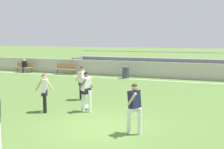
# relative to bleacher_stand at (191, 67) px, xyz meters

# --- Properties ---
(ground_plane) EXTENTS (160.00, 160.00, 0.00)m
(ground_plane) POSITION_rel_bleacher_stand_xyz_m (-1.75, -14.80, -0.75)
(ground_plane) COLOR #4C6B30
(field_line_sideline) EXTENTS (44.00, 0.12, 0.01)m
(field_line_sideline) POSITION_rel_bleacher_stand_xyz_m (-1.75, -3.34, -0.75)
(field_line_sideline) COLOR white
(field_line_sideline) RESTS_ON ground
(sideline_wall) EXTENTS (48.00, 0.16, 1.23)m
(sideline_wall) POSITION_rel_bleacher_stand_xyz_m (-1.75, -1.98, -0.14)
(sideline_wall) COLOR #BCB7AD
(sideline_wall) RESTS_ON ground
(bleacher_stand) EXTENTS (20.62, 2.44, 1.88)m
(bleacher_stand) POSITION_rel_bleacher_stand_xyz_m (0.00, 0.00, 0.00)
(bleacher_stand) COLOR #B2B2B7
(bleacher_stand) RESTS_ON ground
(bench_centre_sideline) EXTENTS (1.80, 0.40, 0.90)m
(bench_centre_sideline) POSITION_rel_bleacher_stand_xyz_m (-10.03, -2.69, -0.21)
(bench_centre_sideline) COLOR #99754C
(bench_centre_sideline) RESTS_ON ground
(bench_far_right) EXTENTS (1.80, 0.40, 0.90)m
(bench_far_right) POSITION_rel_bleacher_stand_xyz_m (-14.21, -2.69, -0.21)
(bench_far_right) COLOR #99754C
(bench_far_right) RESTS_ON ground
(trash_bin) EXTENTS (0.54, 0.54, 0.87)m
(trash_bin) POSITION_rel_bleacher_stand_xyz_m (-4.55, -3.05, -0.32)
(trash_bin) COLOR #3D424C
(trash_bin) RESTS_ON ground
(spectator_seated) EXTENTS (0.36, 0.42, 1.21)m
(spectator_seated) POSITION_rel_bleacher_stand_xyz_m (-14.21, -2.81, -0.05)
(spectator_seated) COLOR #2D2D38
(spectator_seated) RESTS_ON ground
(player_white_trailing_run) EXTENTS (0.68, 0.47, 1.62)m
(player_white_trailing_run) POSITION_rel_bleacher_stand_xyz_m (-4.66, -13.76, 0.21)
(player_white_trailing_run) COLOR black
(player_white_trailing_run) RESTS_ON ground
(player_white_deep_cover) EXTENTS (0.52, 0.59, 1.69)m
(player_white_deep_cover) POSITION_rel_bleacher_stand_xyz_m (-3.06, -13.08, 0.25)
(player_white_deep_cover) COLOR white
(player_white_deep_cover) RESTS_ON ground
(player_dark_dropping_back) EXTENTS (0.49, 0.66, 1.65)m
(player_dark_dropping_back) POSITION_rel_bleacher_stand_xyz_m (-0.40, -15.08, 0.23)
(player_dark_dropping_back) COLOR white
(player_dark_dropping_back) RESTS_ON ground
(player_white_overlapping) EXTENTS (0.52, 0.44, 1.68)m
(player_white_overlapping) POSITION_rel_bleacher_stand_xyz_m (-4.27, -11.10, 0.25)
(player_white_overlapping) COLOR black
(player_white_overlapping) RESTS_ON ground
(soccer_ball) EXTENTS (0.22, 0.22, 0.22)m
(soccer_ball) POSITION_rel_bleacher_stand_xyz_m (-3.19, -12.83, -0.64)
(soccer_ball) COLOR white
(soccer_ball) RESTS_ON ground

